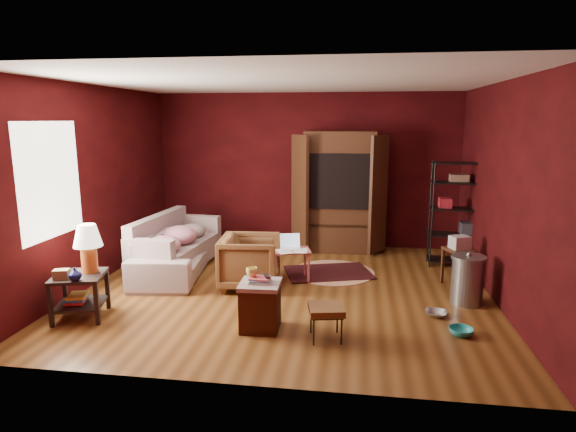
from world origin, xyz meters
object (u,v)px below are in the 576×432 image
object	(u,v)px
laptop_desk	(291,253)
tv_armoire	(339,189)
wire_shelving	(458,210)
hamper	(260,305)
side_table	(84,262)
armchair	(250,259)
sofa	(176,243)

from	to	relation	value
laptop_desk	tv_armoire	world-z (taller)	tv_armoire
tv_armoire	wire_shelving	bearing A→B (deg)	-21.46
hamper	tv_armoire	distance (m)	3.66
side_table	armchair	bearing A→B (deg)	36.45
armchair	tv_armoire	distance (m)	2.53
tv_armoire	hamper	bearing A→B (deg)	-103.43
wire_shelving	armchair	bearing A→B (deg)	-153.04
hamper	tv_armoire	xyz separation A→B (m)	(0.72, 3.49, 0.82)
side_table	hamper	world-z (taller)	side_table
side_table	hamper	bearing A→B (deg)	-1.96
sofa	tv_armoire	xyz separation A→B (m)	(2.44, 1.59, 0.67)
armchair	side_table	distance (m)	2.15
hamper	wire_shelving	size ratio (longest dim) A/B	0.37
side_table	laptop_desk	world-z (taller)	side_table
side_table	laptop_desk	distance (m)	2.79
side_table	tv_armoire	size ratio (longest dim) A/B	0.52
sofa	tv_armoire	distance (m)	2.99
sofa	hamper	bearing A→B (deg)	-144.96
hamper	laptop_desk	size ratio (longest dim) A/B	0.93
laptop_desk	tv_armoire	size ratio (longest dim) A/B	0.32
sofa	hamper	world-z (taller)	sofa
side_table	laptop_desk	bearing A→B (deg)	35.93
armchair	side_table	world-z (taller)	side_table
tv_armoire	wire_shelving	xyz separation A→B (m)	(1.90, -0.68, -0.19)
tv_armoire	wire_shelving	size ratio (longest dim) A/B	1.27
side_table	tv_armoire	world-z (taller)	tv_armoire
sofa	armchair	xyz separation A→B (m)	(1.30, -0.56, -0.03)
sofa	armchair	bearing A→B (deg)	-120.21
laptop_desk	tv_armoire	bearing A→B (deg)	55.95
hamper	wire_shelving	world-z (taller)	wire_shelving
laptop_desk	wire_shelving	size ratio (longest dim) A/B	0.40
sofa	side_table	distance (m)	1.89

